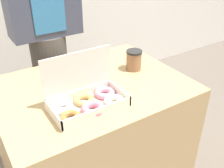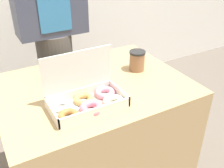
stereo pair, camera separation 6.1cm
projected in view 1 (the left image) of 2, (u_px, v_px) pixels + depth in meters
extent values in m
cube|color=tan|center=(94.00, 139.00, 1.57)|extent=(0.99, 0.74, 0.75)
cube|color=silver|center=(89.00, 108.00, 1.20)|extent=(0.34, 0.19, 0.01)
cube|color=silver|center=(53.00, 115.00, 1.11)|extent=(0.01, 0.19, 0.05)
cube|color=silver|center=(119.00, 92.00, 1.26)|extent=(0.01, 0.19, 0.05)
cube|color=silver|center=(98.00, 113.00, 1.12)|extent=(0.34, 0.01, 0.05)
cube|color=silver|center=(79.00, 94.00, 1.25)|extent=(0.34, 0.01, 0.05)
cube|color=silver|center=(77.00, 71.00, 1.19)|extent=(0.34, 0.01, 0.19)
torus|color=#A87038|center=(70.00, 117.00, 1.11)|extent=(0.12, 0.12, 0.03)
torus|color=white|center=(62.00, 107.00, 1.17)|extent=(0.13, 0.13, 0.03)
torus|color=pink|center=(93.00, 109.00, 1.16)|extent=(0.12, 0.12, 0.04)
torus|color=tan|center=(84.00, 100.00, 1.22)|extent=(0.13, 0.13, 0.03)
torus|color=silver|center=(114.00, 102.00, 1.21)|extent=(0.13, 0.13, 0.03)
torus|color=pink|center=(104.00, 93.00, 1.27)|extent=(0.14, 0.14, 0.03)
cylinder|color=#8C6042|center=(134.00, 61.00, 1.51)|extent=(0.09, 0.09, 0.11)
cylinder|color=black|center=(134.00, 52.00, 1.48)|extent=(0.09, 0.09, 0.01)
cylinder|color=#4C4742|center=(53.00, 88.00, 1.99)|extent=(0.25, 0.25, 0.85)
cube|color=teal|center=(48.00, 5.00, 1.58)|extent=(0.21, 0.01, 0.35)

